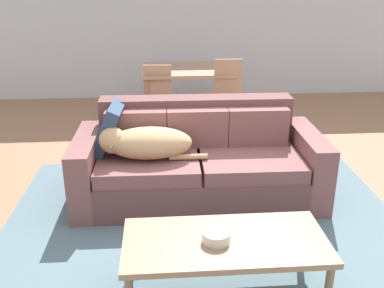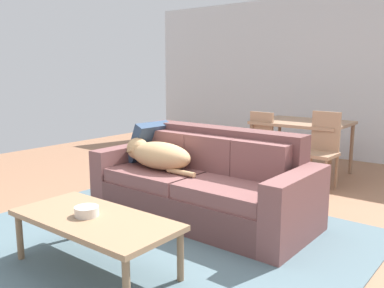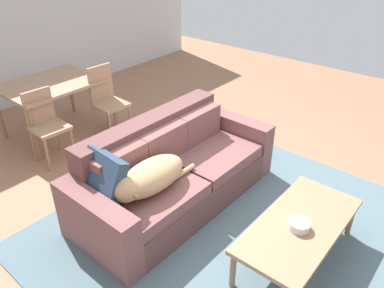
{
  "view_description": "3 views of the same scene",
  "coord_description": "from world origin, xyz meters",
  "px_view_note": "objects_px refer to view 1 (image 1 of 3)",
  "views": [
    {
      "loc": [
        -0.64,
        -3.43,
        1.99
      ],
      "look_at": [
        -0.36,
        0.07,
        0.61
      ],
      "focal_mm": 41.06,
      "sensor_mm": 36.0,
      "label": 1
    },
    {
      "loc": [
        2.06,
        -2.89,
        1.47
      ],
      "look_at": [
        -0.49,
        0.38,
        0.72
      ],
      "focal_mm": 38.37,
      "sensor_mm": 36.0,
      "label": 2
    },
    {
      "loc": [
        -2.67,
        -1.93,
        2.59
      ],
      "look_at": [
        -0.07,
        0.23,
        0.62
      ],
      "focal_mm": 35.45,
      "sensor_mm": 36.0,
      "label": 3
    }
  ],
  "objects_px": {
    "dining_chair_near_right": "(229,94)",
    "dining_table": "(188,73)",
    "dining_chair_near_left": "(157,97)",
    "couch": "(198,162)",
    "throw_pillow_by_left_arm": "(108,128)",
    "bowl_on_coffee_table": "(216,237)",
    "dog_on_left_cushion": "(144,143)",
    "coffee_table": "(225,245)"
  },
  "relations": [
    {
      "from": "couch",
      "to": "dog_on_left_cushion",
      "type": "height_order",
      "value": "couch"
    },
    {
      "from": "dining_chair_near_right",
      "to": "dining_table",
      "type": "bearing_deg",
      "value": 134.18
    },
    {
      "from": "bowl_on_coffee_table",
      "to": "dining_table",
      "type": "xyz_separation_m",
      "value": [
        0.08,
        3.68,
        0.24
      ]
    },
    {
      "from": "dog_on_left_cushion",
      "to": "throw_pillow_by_left_arm",
      "type": "bearing_deg",
      "value": 146.27
    },
    {
      "from": "couch",
      "to": "dining_chair_near_left",
      "type": "bearing_deg",
      "value": 102.91
    },
    {
      "from": "throw_pillow_by_left_arm",
      "to": "coffee_table",
      "type": "height_order",
      "value": "throw_pillow_by_left_arm"
    },
    {
      "from": "dining_table",
      "to": "dining_chair_near_left",
      "type": "xyz_separation_m",
      "value": [
        -0.43,
        -0.53,
        -0.18
      ]
    },
    {
      "from": "throw_pillow_by_left_arm",
      "to": "dining_chair_near_right",
      "type": "xyz_separation_m",
      "value": [
        1.37,
        1.64,
        -0.14
      ]
    },
    {
      "from": "coffee_table",
      "to": "throw_pillow_by_left_arm",
      "type": "bearing_deg",
      "value": 120.26
    },
    {
      "from": "dining_chair_near_left",
      "to": "coffee_table",
      "type": "bearing_deg",
      "value": -79.02
    },
    {
      "from": "couch",
      "to": "dog_on_left_cushion",
      "type": "distance_m",
      "value": 0.58
    },
    {
      "from": "dog_on_left_cushion",
      "to": "dining_table",
      "type": "xyz_separation_m",
      "value": [
        0.55,
        2.41,
        0.08
      ]
    },
    {
      "from": "dog_on_left_cushion",
      "to": "dining_chair_near_right",
      "type": "height_order",
      "value": "dining_chair_near_right"
    },
    {
      "from": "dog_on_left_cushion",
      "to": "coffee_table",
      "type": "relative_size",
      "value": 0.72
    },
    {
      "from": "couch",
      "to": "dining_chair_near_right",
      "type": "xyz_separation_m",
      "value": [
        0.55,
        1.71,
        0.19
      ]
    },
    {
      "from": "coffee_table",
      "to": "dining_chair_near_left",
      "type": "bearing_deg",
      "value": 97.52
    },
    {
      "from": "couch",
      "to": "dining_chair_near_right",
      "type": "distance_m",
      "value": 1.8
    },
    {
      "from": "throw_pillow_by_left_arm",
      "to": "dining_table",
      "type": "height_order",
      "value": "throw_pillow_by_left_arm"
    },
    {
      "from": "dog_on_left_cushion",
      "to": "dining_chair_near_left",
      "type": "bearing_deg",
      "value": 87.24
    },
    {
      "from": "dog_on_left_cushion",
      "to": "dining_table",
      "type": "height_order",
      "value": "dining_table"
    },
    {
      "from": "dining_chair_near_right",
      "to": "dog_on_left_cushion",
      "type": "bearing_deg",
      "value": -116.6
    },
    {
      "from": "bowl_on_coffee_table",
      "to": "dining_table",
      "type": "bearing_deg",
      "value": 88.77
    },
    {
      "from": "dog_on_left_cushion",
      "to": "throw_pillow_by_left_arm",
      "type": "distance_m",
      "value": 0.4
    },
    {
      "from": "dining_chair_near_left",
      "to": "dining_table",
      "type": "bearing_deg",
      "value": 54.33
    },
    {
      "from": "dining_chair_near_left",
      "to": "dining_chair_near_right",
      "type": "xyz_separation_m",
      "value": [
        0.92,
        -0.02,
        0.02
      ]
    },
    {
      "from": "throw_pillow_by_left_arm",
      "to": "bowl_on_coffee_table",
      "type": "xyz_separation_m",
      "value": [
        0.8,
        -1.49,
        -0.22
      ]
    },
    {
      "from": "throw_pillow_by_left_arm",
      "to": "dining_table",
      "type": "bearing_deg",
      "value": 68.13
    },
    {
      "from": "couch",
      "to": "throw_pillow_by_left_arm",
      "type": "distance_m",
      "value": 0.89
    },
    {
      "from": "couch",
      "to": "throw_pillow_by_left_arm",
      "type": "height_order",
      "value": "throw_pillow_by_left_arm"
    },
    {
      "from": "dining_table",
      "to": "dining_chair_near_right",
      "type": "relative_size",
      "value": 1.27
    },
    {
      "from": "coffee_table",
      "to": "couch",
      "type": "bearing_deg",
      "value": 91.8
    },
    {
      "from": "coffee_table",
      "to": "bowl_on_coffee_table",
      "type": "relative_size",
      "value": 7.32
    },
    {
      "from": "dining_table",
      "to": "dining_chair_near_right",
      "type": "xyz_separation_m",
      "value": [
        0.49,
        -0.55,
        -0.16
      ]
    },
    {
      "from": "throw_pillow_by_left_arm",
      "to": "dining_chair_near_right",
      "type": "relative_size",
      "value": 0.48
    },
    {
      "from": "couch",
      "to": "bowl_on_coffee_table",
      "type": "relative_size",
      "value": 12.69
    },
    {
      "from": "dog_on_left_cushion",
      "to": "dining_chair_near_right",
      "type": "xyz_separation_m",
      "value": [
        1.04,
        1.86,
        -0.08
      ]
    },
    {
      "from": "dining_chair_near_left",
      "to": "dining_chair_near_right",
      "type": "bearing_deg",
      "value": 2.15
    },
    {
      "from": "throw_pillow_by_left_arm",
      "to": "coffee_table",
      "type": "xyz_separation_m",
      "value": [
        0.86,
        -1.48,
        -0.3
      ]
    },
    {
      "from": "throw_pillow_by_left_arm",
      "to": "bowl_on_coffee_table",
      "type": "height_order",
      "value": "throw_pillow_by_left_arm"
    },
    {
      "from": "couch",
      "to": "bowl_on_coffee_table",
      "type": "bearing_deg",
      "value": -89.89
    },
    {
      "from": "dining_table",
      "to": "coffee_table",
      "type": "bearing_deg",
      "value": -90.25
    },
    {
      "from": "dog_on_left_cushion",
      "to": "dining_chair_near_left",
      "type": "height_order",
      "value": "dining_chair_near_left"
    }
  ]
}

